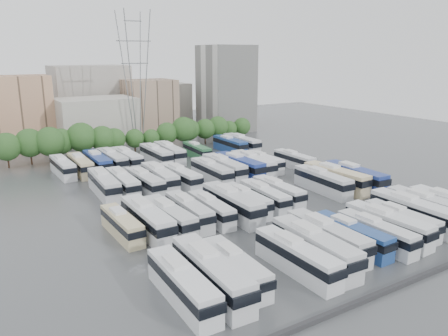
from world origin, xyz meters
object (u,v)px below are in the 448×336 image
bus_r0_s10 (401,220)px  bus_r1_s3 (189,211)px  bus_r1_s5 (232,203)px  bus_r3_s1 (80,165)px  bus_r1_s11 (322,181)px  bus_r3_s13 (242,143)px  bus_r0_s8 (376,233)px  bus_r2_s8 (224,168)px  bus_r0_s4 (297,257)px  bus_r1_s7 (264,196)px  bus_r2_s3 (145,182)px  bus_r3_s7 (170,152)px  electricity_pylon (135,73)px  bus_r3_s6 (156,155)px  bus_r3_s9 (197,151)px  bus_r2_s2 (123,183)px  bus_r1_s12 (336,178)px  bus_r1_s1 (147,219)px  bus_r2_s7 (212,171)px  bus_r2_s10 (253,164)px  bus_r3_s0 (63,167)px  bus_r1_s0 (122,224)px  bus_r2_s9 (240,166)px  apartment_tower (226,89)px  bus_r2_s13 (294,160)px  bus_r2_s1 (104,184)px  bus_r3_s2 (97,162)px  bus_r1_s6 (246,200)px  bus_r0_s7 (351,235)px  bus_r0_s9 (388,225)px  bus_r2_s11 (263,162)px  bus_r3_s12 (230,145)px  bus_r1_s8 (278,191)px  bus_r0_s11 (413,211)px  bus_r0_s2 (236,267)px  bus_r0_s5 (315,247)px  bus_r1_s4 (211,209)px  bus_r0_s0 (183,284)px  bus_r1_s13 (355,177)px  bus_r0_s1 (211,273)px  bus_r1_s2 (169,217)px  bus_r0_s12 (428,208)px

bus_r0_s10 → bus_r1_s3: size_ratio=0.96×
bus_r1_s5 → bus_r3_s1: 38.28m
bus_r1_s11 → bus_r3_s13: bus_r3_s13 is taller
bus_r0_s8 → bus_r2_s8: 36.60m
bus_r0_s4 → bus_r1_s7: bus_r0_s4 is taller
bus_r1_s5 → bus_r3_s1: bus_r1_s5 is taller
bus_r2_s3 → bus_r3_s7: bearing=53.0°
bus_r3_s7 → bus_r3_s13: bus_r3_s13 is taller
electricity_pylon → bus_r1_s11: bearing=-76.8°
bus_r3_s6 → bus_r3_s9: 10.14m
bus_r2_s2 → bus_r1_s12: bearing=-26.4°
bus_r0_s8 → bus_r1_s7: bearing=99.6°
bus_r1_s1 → bus_r0_s8: bearing=-39.1°
bus_r0_s4 → bus_r2_s7: bus_r2_s7 is taller
bus_r2_s10 → bus_r3_s0: bus_r2_s10 is taller
bus_r1_s11 → bus_r3_s9: bus_r1_s11 is taller
bus_r1_s0 → bus_r2_s9: 33.82m
apartment_tower → bus_r2_s13: apartment_tower is taller
bus_r2_s1 → bus_r3_s13: 43.08m
bus_r2_s3 → bus_r2_s10: bearing=-1.4°
bus_r1_s11 → bus_r3_s2: (-29.73, 33.86, 0.02)m
bus_r1_s5 → bus_r2_s13: (26.61, 17.32, -0.34)m
bus_r0_s4 → bus_r1_s6: bus_r0_s4 is taller
bus_r0_s7 → bus_r2_s7: bus_r2_s7 is taller
bus_r0_s9 → bus_r2_s2: 43.38m
bus_r0_s7 → bus_r2_s11: (13.13, 36.27, 0.01)m
bus_r1_s7 → bus_r3_s12: size_ratio=0.94×
bus_r1_s8 → bus_r3_s0: bus_r3_s0 is taller
bus_r0_s8 → bus_r0_s11: 10.14m
electricity_pylon → bus_r1_s12: 59.54m
bus_r0_s2 → bus_r1_s8: (20.01, 18.10, 0.03)m
bus_r0_s5 → bus_r3_s12: 59.54m
bus_r2_s2 → bus_r3_s1: bus_r2_s2 is taller
bus_r0_s2 → bus_r0_s5: bus_r0_s5 is taller
bus_r0_s5 → bus_r1_s4: size_ratio=1.20×
bus_r0_s7 → bus_r0_s9: bus_r0_s9 is taller
bus_r1_s0 → bus_r3_s1: 34.56m
bus_r3_s6 → bus_r2_s13: bearing=-39.5°
bus_r2_s13 → bus_r2_s9: bearing=176.9°
bus_r1_s12 → bus_r3_s9: bearing=103.7°
bus_r2_s1 → electricity_pylon: bearing=64.0°
bus_r0_s0 → bus_r1_s0: size_ratio=1.13×
bus_r2_s9 → bus_r1_s13: bearing=-54.6°
bus_r0_s1 → bus_r2_s3: size_ratio=1.11×
electricity_pylon → bus_r1_s0: 62.31m
bus_r3_s13 → bus_r2_s3: bearing=-151.3°
bus_r1_s4 → bus_r3_s12: size_ratio=0.90×
bus_r1_s2 → bus_r0_s8: bearing=-44.6°
bus_r0_s2 → bus_r3_s0: size_ratio=0.96×
bus_r2_s11 → bus_r0_s12: bearing=-86.4°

